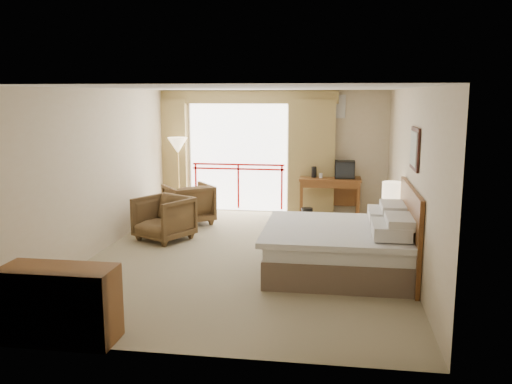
% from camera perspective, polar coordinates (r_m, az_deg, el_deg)
% --- Properties ---
extents(floor, '(7.00, 7.00, 0.00)m').
position_cam_1_polar(floor, '(8.95, -0.78, -6.68)').
color(floor, gray).
rests_on(floor, ground).
extents(ceiling, '(7.00, 7.00, 0.00)m').
position_cam_1_polar(ceiling, '(8.56, -0.83, 10.88)').
color(ceiling, white).
rests_on(ceiling, wall_back).
extents(wall_back, '(5.00, 0.00, 5.00)m').
position_cam_1_polar(wall_back, '(12.09, 1.89, 4.27)').
color(wall_back, '#CAB692').
rests_on(wall_back, ground).
extents(wall_front, '(5.00, 0.00, 5.00)m').
position_cam_1_polar(wall_front, '(5.29, -6.95, -3.54)').
color(wall_front, '#CAB692').
rests_on(wall_front, ground).
extents(wall_left, '(0.00, 7.00, 7.00)m').
position_cam_1_polar(wall_left, '(9.38, -16.06, 2.16)').
color(wall_left, '#CAB692').
rests_on(wall_left, ground).
extents(wall_right, '(0.00, 7.00, 7.00)m').
position_cam_1_polar(wall_right, '(8.61, 15.85, 1.47)').
color(wall_right, '#CAB692').
rests_on(wall_right, ground).
extents(balcony_door, '(2.40, 0.00, 2.40)m').
position_cam_1_polar(balcony_door, '(12.21, -1.87, 3.62)').
color(balcony_door, white).
rests_on(balcony_door, wall_back).
extents(balcony_railing, '(2.09, 0.03, 1.02)m').
position_cam_1_polar(balcony_railing, '(12.24, -1.88, 1.81)').
color(balcony_railing, '#B9110F').
rests_on(balcony_railing, wall_back).
extents(curtain_left, '(1.00, 0.26, 2.50)m').
position_cam_1_polar(curtain_left, '(12.48, -9.47, 3.86)').
color(curtain_left, olive).
rests_on(curtain_left, wall_back).
extents(curtain_right, '(1.00, 0.26, 2.50)m').
position_cam_1_polar(curtain_right, '(11.89, 5.88, 3.64)').
color(curtain_right, olive).
rests_on(curtain_right, wall_back).
extents(valance, '(4.40, 0.22, 0.28)m').
position_cam_1_polar(valance, '(12.03, -1.99, 9.97)').
color(valance, olive).
rests_on(valance, wall_back).
extents(hvac_vent, '(0.50, 0.04, 0.50)m').
position_cam_1_polar(hvac_vent, '(11.92, 8.19, 8.91)').
color(hvac_vent, silver).
rests_on(hvac_vent, wall_back).
extents(bed, '(2.13, 2.06, 0.97)m').
position_cam_1_polar(bed, '(8.16, 9.00, -5.74)').
color(bed, brown).
rests_on(bed, floor).
extents(headboard, '(0.06, 2.10, 1.30)m').
position_cam_1_polar(headboard, '(8.16, 15.86, -4.02)').
color(headboard, '#582C10').
rests_on(headboard, wall_right).
extents(framed_art, '(0.04, 0.72, 0.60)m').
position_cam_1_polar(framed_art, '(7.96, 16.36, 4.39)').
color(framed_art, black).
rests_on(framed_art, wall_right).
extents(nightstand, '(0.40, 0.47, 0.55)m').
position_cam_1_polar(nightstand, '(9.44, 13.99, -4.37)').
color(nightstand, '#582C10').
rests_on(nightstand, floor).
extents(table_lamp, '(0.34, 0.34, 0.60)m').
position_cam_1_polar(table_lamp, '(9.34, 14.15, 0.10)').
color(table_lamp, tan).
rests_on(table_lamp, nightstand).
extents(phone, '(0.20, 0.17, 0.08)m').
position_cam_1_polar(phone, '(9.22, 13.85, -2.72)').
color(phone, black).
rests_on(phone, nightstand).
extents(desk, '(1.30, 0.63, 0.85)m').
position_cam_1_polar(desk, '(11.77, 7.81, 0.63)').
color(desk, '#582C10').
rests_on(desk, floor).
extents(tv, '(0.42, 0.33, 0.38)m').
position_cam_1_polar(tv, '(11.65, 9.33, 2.35)').
color(tv, black).
rests_on(tv, desk).
extents(coffee_maker, '(0.13, 0.13, 0.24)m').
position_cam_1_polar(coffee_maker, '(11.68, 6.12, 2.09)').
color(coffee_maker, black).
rests_on(coffee_maker, desk).
extents(cup, '(0.09, 0.09, 0.10)m').
position_cam_1_polar(cup, '(11.63, 6.85, 1.71)').
color(cup, white).
rests_on(cup, desk).
extents(wastebasket, '(0.25, 0.25, 0.29)m').
position_cam_1_polar(wastebasket, '(11.27, 5.40, -2.41)').
color(wastebasket, black).
rests_on(wastebasket, floor).
extents(armchair_far, '(1.23, 1.24, 0.81)m').
position_cam_1_polar(armchair_far, '(11.23, -7.06, -3.25)').
color(armchair_far, '#48341F').
rests_on(armchair_far, floor).
extents(armchair_near, '(1.17, 1.18, 0.80)m').
position_cam_1_polar(armchair_near, '(10.03, -9.61, -4.96)').
color(armchair_near, '#48341F').
rests_on(armchair_near, floor).
extents(side_table, '(0.53, 0.53, 0.58)m').
position_cam_1_polar(side_table, '(10.61, -9.15, -1.89)').
color(side_table, black).
rests_on(side_table, floor).
extents(book, '(0.25, 0.26, 0.02)m').
position_cam_1_polar(book, '(10.57, -9.18, -0.89)').
color(book, white).
rests_on(book, side_table).
extents(floor_lamp, '(0.43, 0.43, 1.69)m').
position_cam_1_polar(floor_lamp, '(11.93, -8.24, 4.58)').
color(floor_lamp, tan).
rests_on(floor_lamp, floor).
extents(dresser, '(1.22, 0.52, 0.81)m').
position_cam_1_polar(dresser, '(6.23, -20.02, -11.03)').
color(dresser, '#582C10').
rests_on(dresser, floor).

